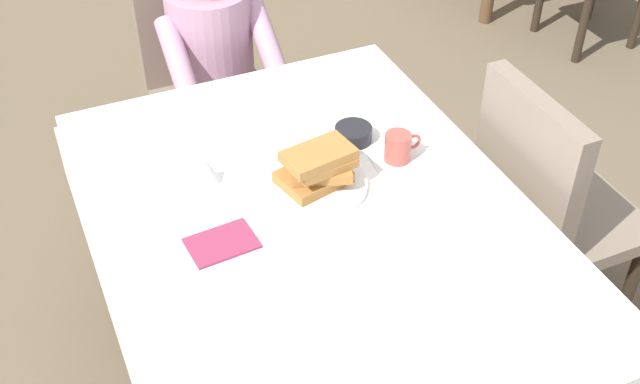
% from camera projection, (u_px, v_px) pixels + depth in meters
% --- Properties ---
extents(dining_table_main, '(1.12, 1.52, 0.74)m').
position_uv_depth(dining_table_main, '(317.00, 241.00, 2.15)').
color(dining_table_main, white).
rests_on(dining_table_main, ground).
extents(chair_diner, '(0.44, 0.45, 0.93)m').
position_uv_depth(chair_diner, '(206.00, 70.00, 3.06)').
color(chair_diner, '#7A6B5B').
rests_on(chair_diner, ground).
extents(diner_person, '(0.40, 0.43, 1.12)m').
position_uv_depth(diner_person, '(215.00, 57.00, 2.87)').
color(diner_person, '#B2849E').
rests_on(diner_person, ground).
extents(chair_right_side, '(0.45, 0.44, 0.93)m').
position_uv_depth(chair_right_side, '(545.00, 201.00, 2.47)').
color(chair_right_side, '#7A6B5B').
rests_on(chair_right_side, ground).
extents(plate_breakfast, '(0.28, 0.28, 0.02)m').
position_uv_depth(plate_breakfast, '(316.00, 185.00, 2.18)').
color(plate_breakfast, white).
rests_on(plate_breakfast, dining_table_main).
extents(breakfast_stack, '(0.21, 0.18, 0.11)m').
position_uv_depth(breakfast_stack, '(317.00, 166.00, 2.14)').
color(breakfast_stack, '#A36B33').
rests_on(breakfast_stack, plate_breakfast).
extents(cup_coffee, '(0.11, 0.08, 0.08)m').
position_uv_depth(cup_coffee, '(398.00, 147.00, 2.26)').
color(cup_coffee, '#B24C42').
rests_on(cup_coffee, dining_table_main).
extents(bowl_butter, '(0.11, 0.11, 0.04)m').
position_uv_depth(bowl_butter, '(353.00, 134.00, 2.34)').
color(bowl_butter, black).
rests_on(bowl_butter, dining_table_main).
extents(syrup_pitcher, '(0.08, 0.08, 0.07)m').
position_uv_depth(syrup_pitcher, '(206.00, 171.00, 2.18)').
color(syrup_pitcher, silver).
rests_on(syrup_pitcher, dining_table_main).
extents(fork_left_of_plate, '(0.02, 0.18, 0.00)m').
position_uv_depth(fork_left_of_plate, '(254.00, 209.00, 2.11)').
color(fork_left_of_plate, silver).
rests_on(fork_left_of_plate, dining_table_main).
extents(knife_right_of_plate, '(0.03, 0.20, 0.00)m').
position_uv_depth(knife_right_of_plate, '(381.00, 173.00, 2.23)').
color(knife_right_of_plate, silver).
rests_on(knife_right_of_plate, dining_table_main).
extents(spoon_near_edge, '(0.15, 0.03, 0.00)m').
position_uv_depth(spoon_near_edge, '(362.00, 266.00, 1.95)').
color(spoon_near_edge, silver).
rests_on(spoon_near_edge, dining_table_main).
extents(napkin_folded, '(0.18, 0.13, 0.01)m').
position_uv_depth(napkin_folded, '(221.00, 242.00, 2.01)').
color(napkin_folded, '#8C2D4C').
rests_on(napkin_folded, dining_table_main).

